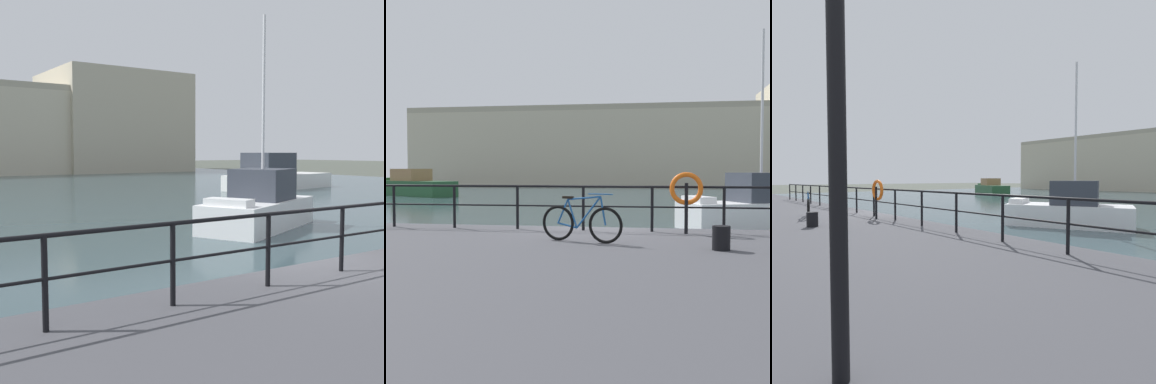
% 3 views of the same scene
% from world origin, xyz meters
% --- Properties ---
extents(ground_plane, '(240.00, 240.00, 0.00)m').
position_xyz_m(ground_plane, '(0.00, 0.00, 0.00)').
color(ground_plane, '#4C5147').
extents(moored_blue_motorboat, '(5.81, 4.12, 7.40)m').
position_xyz_m(moored_blue_motorboat, '(4.94, 7.04, 0.79)').
color(moored_blue_motorboat, white).
rests_on(moored_blue_motorboat, water_basin).
extents(moored_green_narrowboat, '(9.76, 4.44, 2.61)m').
position_xyz_m(moored_green_narrowboat, '(18.42, 20.14, 0.94)').
color(moored_green_narrowboat, white).
rests_on(moored_green_narrowboat, water_basin).
extents(quay_railing, '(22.88, 0.07, 1.08)m').
position_xyz_m(quay_railing, '(-0.34, -0.75, 1.49)').
color(quay_railing, black).
rests_on(quay_railing, quay_promenade).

